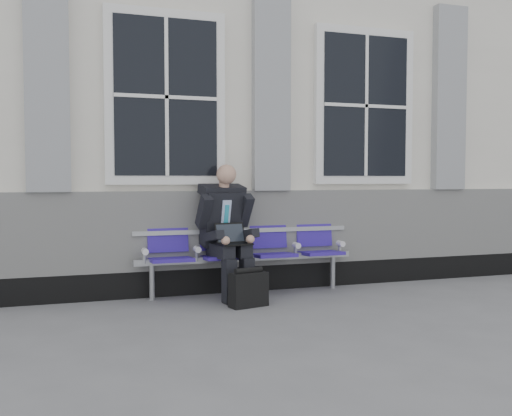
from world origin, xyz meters
name	(u,v)px	position (x,y,z in m)	size (l,w,h in m)	color
ground	(402,311)	(0.00, 0.00, 0.00)	(70.00, 70.00, 0.00)	slate
station_building	(280,123)	(-0.02, 3.47, 2.22)	(14.40, 4.40, 4.49)	silver
bench	(246,246)	(-1.25, 1.32, 0.55)	(2.60, 0.47, 0.91)	#9EA0A3
businessman	(226,227)	(-1.53, 1.18, 0.80)	(0.65, 0.88, 1.50)	black
briefcase	(249,289)	(-1.43, 0.66, 0.19)	(0.43, 0.26, 0.41)	black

